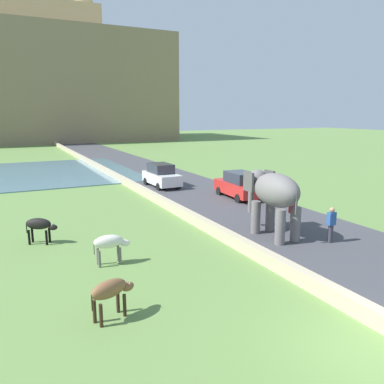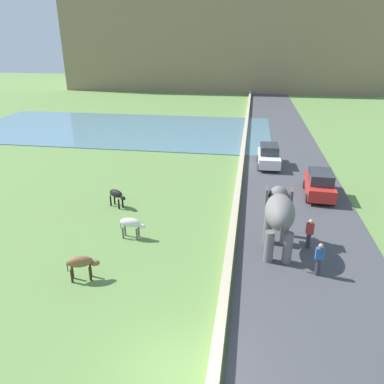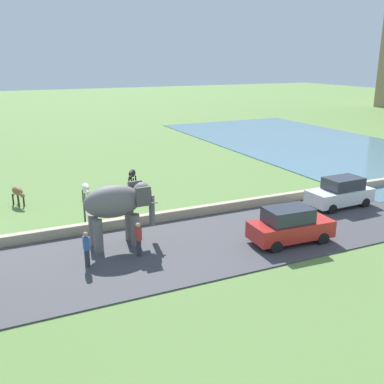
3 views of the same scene
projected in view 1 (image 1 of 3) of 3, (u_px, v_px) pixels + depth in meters
ground_plane at (366, 353)px, 9.06m from camera, size 220.00×220.00×0.00m
road_surface at (189, 188)px, 28.79m from camera, size 7.00×120.00×0.06m
barrier_wall at (150, 195)px, 25.33m from camera, size 0.40×110.00×0.52m
hill_distant at (4, 87)px, 76.13m from camera, size 64.00×28.00×21.47m
elephant at (273, 194)px, 17.20m from camera, size 1.42×3.47×2.99m
person_beside_elephant at (293, 212)px, 18.50m from camera, size 0.36×0.22×1.63m
person_trailing at (331, 224)px, 16.50m from camera, size 0.36×0.22×1.63m
car_red at (239, 185)px, 25.37m from camera, size 1.95×4.08×1.80m
car_white at (161, 176)px, 29.32m from camera, size 1.88×4.04×1.80m
cow_brown at (111, 291)px, 10.42m from camera, size 1.41×0.80×1.15m
cow_white at (110, 243)px, 14.25m from camera, size 1.40×0.49×1.15m
cow_black at (40, 225)px, 16.52m from camera, size 1.37×0.97×1.15m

